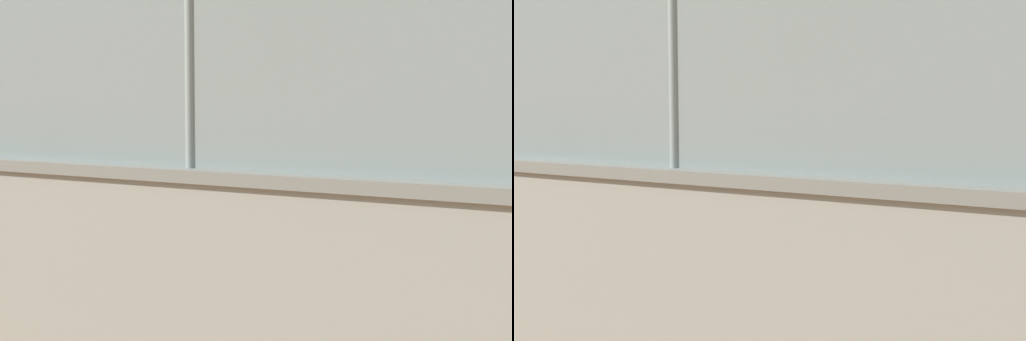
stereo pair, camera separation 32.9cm
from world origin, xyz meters
TOP-DOWN VIEW (x-y plane):
  - ground_plane at (0.00, 0.00)m, footprint 260.00×260.00m
  - perimeter_wall at (-1.04, 12.04)m, footprint 22.63×0.59m
  - player_baseline_waiting at (2.99, 1.64)m, footprint 1.06×0.80m
  - player_crossing_court at (3.19, -0.89)m, footprint 1.21×0.69m
  - courtside_bench at (0.23, 10.51)m, footprint 1.60×0.40m

SIDE VIEW (x-z plane):
  - ground_plane at x=0.00m, z-range 0.00..0.00m
  - courtside_bench at x=0.23m, z-range 0.03..0.90m
  - player_crossing_court at x=3.19m, z-range 0.13..1.64m
  - perimeter_wall at x=-1.04m, z-range 0.01..1.82m
  - player_baseline_waiting at x=2.99m, z-range 0.16..1.88m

